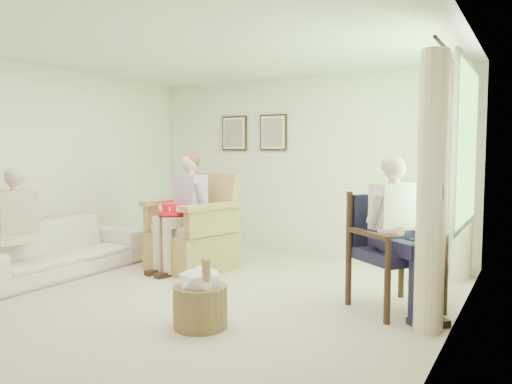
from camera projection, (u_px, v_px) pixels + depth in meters
floor at (189, 296)px, 5.14m from camera, size 5.50×5.50×0.00m
back_wall at (301, 164)px, 7.42m from camera, size 5.00×0.04×2.60m
left_wall at (29, 167)px, 6.27m from camera, size 0.04×5.50×2.60m
right_wall at (450, 176)px, 3.80m from camera, size 0.04×5.50×2.60m
ceiling at (186, 39)px, 4.93m from camera, size 5.00×5.50×0.02m
window at (466, 142)px, 4.84m from camera, size 0.13×2.50×1.63m
curtain_left at (432, 193)px, 4.09m from camera, size 0.34×0.34×2.30m
curtain_right at (464, 181)px, 5.79m from camera, size 0.34×0.34×2.30m
framed_print_left at (234, 133)px, 7.92m from camera, size 0.45×0.05×0.55m
framed_print_right at (273, 133)px, 7.57m from camera, size 0.45×0.05×0.55m
wicker_armchair at (193, 238)px, 6.37m from camera, size 0.94×0.93×1.20m
wood_armchair at (398, 246)px, 4.75m from camera, size 0.70×0.66×1.07m
sofa at (54, 249)px, 5.99m from camera, size 2.21×0.86×0.64m
person_wicker at (185, 203)px, 6.19m from camera, size 0.40×0.62×1.43m
person_dark at (394, 222)px, 4.57m from camera, size 0.40×0.62×1.42m
person_sofa at (11, 220)px, 5.49m from camera, size 0.42×0.63×1.29m
red_hat at (171, 210)px, 6.07m from camera, size 0.34×0.34×0.14m
hatbox at (200, 297)px, 4.21m from camera, size 0.55×0.55×0.68m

